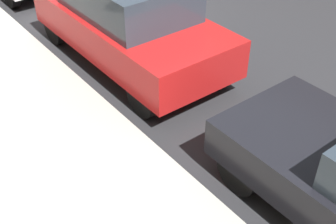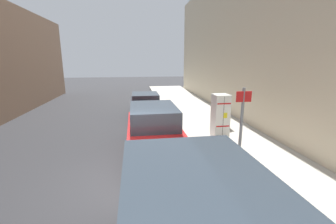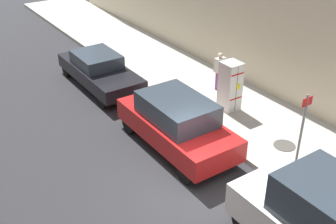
{
  "view_description": "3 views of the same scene",
  "coord_description": "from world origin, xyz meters",
  "px_view_note": "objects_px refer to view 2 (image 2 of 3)",
  "views": [
    {
      "loc": [
        -4.84,
        -8.48,
        4.24
      ],
      "look_at": [
        -2.06,
        -4.9,
        0.86
      ],
      "focal_mm": 45.0,
      "sensor_mm": 36.0,
      "label": 1
    },
    {
      "loc": [
        -0.22,
        5.86,
        3.42
      ],
      "look_at": [
        -1.51,
        -2.58,
        1.42
      ],
      "focal_mm": 24.0,
      "sensor_mm": 36.0,
      "label": 2
    },
    {
      "loc": [
        5.74,
        7.17,
        7.68
      ],
      "look_at": [
        -0.98,
        -2.78,
        0.98
      ],
      "focal_mm": 45.0,
      "sensor_mm": 36.0,
      "label": 3
    }
  ],
  "objects_px": {
    "pedestrian_walking_far": "(224,109)",
    "parked_sedan_dark": "(145,105)",
    "street_sign_post": "(240,137)",
    "discarded_refrigerator": "(220,116)",
    "parked_suv_red": "(154,128)"
  },
  "relations": [
    {
      "from": "pedestrian_walking_far",
      "to": "parked_sedan_dark",
      "type": "xyz_separation_m",
      "value": [
        3.69,
        -3.3,
        -0.34
      ]
    },
    {
      "from": "street_sign_post",
      "to": "pedestrian_walking_far",
      "type": "height_order",
      "value": "street_sign_post"
    },
    {
      "from": "discarded_refrigerator",
      "to": "parked_suv_red",
      "type": "bearing_deg",
      "value": 15.19
    },
    {
      "from": "discarded_refrigerator",
      "to": "parked_suv_red",
      "type": "height_order",
      "value": "discarded_refrigerator"
    },
    {
      "from": "street_sign_post",
      "to": "parked_suv_red",
      "type": "height_order",
      "value": "street_sign_post"
    },
    {
      "from": "discarded_refrigerator",
      "to": "pedestrian_walking_far",
      "type": "relative_size",
      "value": 1.18
    },
    {
      "from": "street_sign_post",
      "to": "parked_sedan_dark",
      "type": "xyz_separation_m",
      "value": [
        1.75,
        -8.95,
        -0.93
      ]
    },
    {
      "from": "discarded_refrigerator",
      "to": "parked_sedan_dark",
      "type": "relative_size",
      "value": 0.39
    },
    {
      "from": "discarded_refrigerator",
      "to": "parked_sedan_dark",
      "type": "xyz_separation_m",
      "value": [
        2.92,
        -4.8,
        -0.37
      ]
    },
    {
      "from": "discarded_refrigerator",
      "to": "street_sign_post",
      "type": "distance_m",
      "value": 4.35
    },
    {
      "from": "discarded_refrigerator",
      "to": "street_sign_post",
      "type": "xyz_separation_m",
      "value": [
        1.17,
        4.15,
        0.56
      ]
    },
    {
      "from": "street_sign_post",
      "to": "parked_sedan_dark",
      "type": "relative_size",
      "value": 0.56
    },
    {
      "from": "street_sign_post",
      "to": "parked_suv_red",
      "type": "distance_m",
      "value": 3.86
    },
    {
      "from": "discarded_refrigerator",
      "to": "street_sign_post",
      "type": "bearing_deg",
      "value": 74.22
    },
    {
      "from": "parked_sedan_dark",
      "to": "pedestrian_walking_far",
      "type": "bearing_deg",
      "value": 138.12
    }
  ]
}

